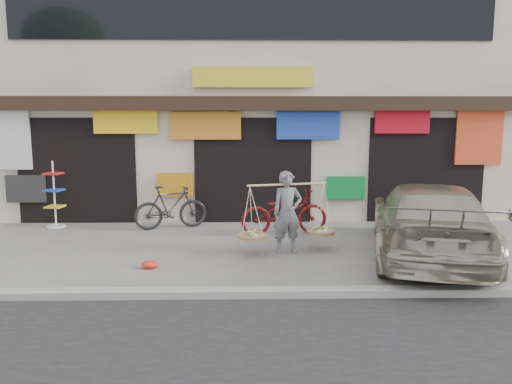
{
  "coord_description": "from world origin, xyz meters",
  "views": [
    {
      "loc": [
        -0.19,
        -9.29,
        2.72
      ],
      "look_at": [
        0.03,
        0.9,
        1.18
      ],
      "focal_mm": 35.0,
      "sensor_mm": 36.0,
      "label": 1
    }
  ],
  "objects_px": {
    "bike_1": "(171,207)",
    "display_rack": "(55,201)",
    "suv": "(429,220)",
    "bike_2": "(284,212)",
    "street_vendor": "(287,216)"
  },
  "relations": [
    {
      "from": "bike_1",
      "to": "display_rack",
      "type": "bearing_deg",
      "value": 67.25
    },
    {
      "from": "bike_2",
      "to": "display_rack",
      "type": "xyz_separation_m",
      "value": [
        -5.63,
        0.92,
        0.13
      ]
    },
    {
      "from": "suv",
      "to": "display_rack",
      "type": "xyz_separation_m",
      "value": [
        -8.29,
        2.88,
        -0.07
      ]
    },
    {
      "from": "bike_1",
      "to": "suv",
      "type": "bearing_deg",
      "value": -133.82
    },
    {
      "from": "bike_1",
      "to": "bike_2",
      "type": "bearing_deg",
      "value": -121.52
    },
    {
      "from": "bike_2",
      "to": "street_vendor",
      "type": "bearing_deg",
      "value": 166.93
    },
    {
      "from": "street_vendor",
      "to": "bike_1",
      "type": "distance_m",
      "value": 3.5
    },
    {
      "from": "suv",
      "to": "display_rack",
      "type": "bearing_deg",
      "value": -4.69
    },
    {
      "from": "bike_1",
      "to": "display_rack",
      "type": "height_order",
      "value": "display_rack"
    },
    {
      "from": "bike_2",
      "to": "display_rack",
      "type": "distance_m",
      "value": 5.71
    },
    {
      "from": "bike_1",
      "to": "suv",
      "type": "distance_m",
      "value": 5.99
    },
    {
      "from": "bike_1",
      "to": "display_rack",
      "type": "distance_m",
      "value": 2.92
    },
    {
      "from": "street_vendor",
      "to": "bike_1",
      "type": "relative_size",
      "value": 1.11
    },
    {
      "from": "bike_1",
      "to": "bike_2",
      "type": "xyz_separation_m",
      "value": [
        2.73,
        -0.67,
        0.0
      ]
    },
    {
      "from": "street_vendor",
      "to": "suv",
      "type": "bearing_deg",
      "value": -20.95
    }
  ]
}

